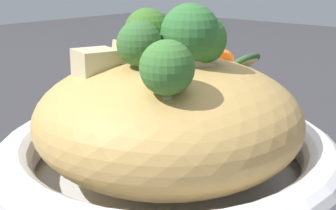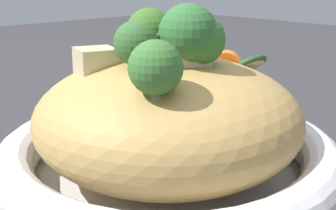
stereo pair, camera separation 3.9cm
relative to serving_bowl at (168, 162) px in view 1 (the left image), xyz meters
name	(u,v)px [view 1 (the left image)]	position (x,y,z in m)	size (l,w,h in m)	color
ground_plane	(168,191)	(0.00, 0.00, -0.03)	(3.00, 3.00, 0.00)	#353337
serving_bowl	(168,162)	(0.00, 0.00, 0.00)	(0.33, 0.33, 0.06)	white
noodle_heap	(168,116)	(0.00, 0.00, 0.05)	(0.25, 0.25, 0.11)	tan
broccoli_florets	(173,42)	(-0.02, 0.01, 0.12)	(0.13, 0.14, 0.07)	#A3B77B
carrot_coins	(196,61)	(-0.02, -0.01, 0.10)	(0.05, 0.12, 0.03)	orange
zucchini_slices	(166,60)	(0.05, -0.05, 0.09)	(0.17, 0.12, 0.04)	beige
chicken_chunks	(149,57)	(0.01, 0.02, 0.11)	(0.11, 0.10, 0.04)	beige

